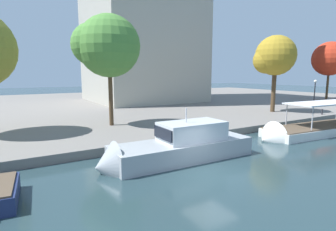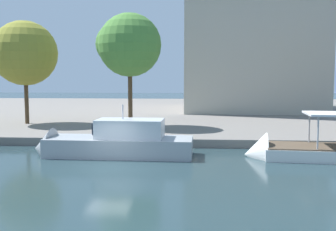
{
  "view_description": "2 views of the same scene",
  "coord_description": "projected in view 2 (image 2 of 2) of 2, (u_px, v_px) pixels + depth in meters",
  "views": [
    {
      "loc": [
        -9.57,
        -11.25,
        5.53
      ],
      "look_at": [
        0.58,
        5.55,
        2.5
      ],
      "focal_mm": 29.04,
      "sensor_mm": 36.0,
      "label": 1
    },
    {
      "loc": [
        5.0,
        -21.87,
        5.07
      ],
      "look_at": [
        3.05,
        5.92,
        2.37
      ],
      "focal_mm": 41.67,
      "sensor_mm": 36.0,
      "label": 2
    }
  ],
  "objects": [
    {
      "name": "motor_yacht_2",
      "position": [
        111.0,
        145.0,
        25.42
      ],
      "size": [
        10.52,
        3.14,
        4.36
      ],
      "rotation": [
        0.0,
        0.0,
        3.12
      ],
      "color": "#9EA3A8",
      "rests_on": "ground_plane"
    },
    {
      "name": "tree_1",
      "position": [
        128.0,
        45.0,
        35.39
      ],
      "size": [
        6.15,
        5.74,
        10.28
      ],
      "color": "#4C3823",
      "rests_on": "dock_promenade"
    },
    {
      "name": "dock_promenade",
      "position": [
        160.0,
        111.0,
        55.86
      ],
      "size": [
        120.0,
        55.0,
        0.63
      ],
      "primitive_type": "cube",
      "color": "slate",
      "rests_on": "ground_plane"
    },
    {
      "name": "ground_plane",
      "position": [
        108.0,
        166.0,
        22.56
      ],
      "size": [
        220.0,
        220.0,
        0.0
      ],
      "primitive_type": "plane",
      "color": "#23383D"
    },
    {
      "name": "tree_5",
      "position": [
        26.0,
        53.0,
        37.16
      ],
      "size": [
        6.19,
        6.19,
        9.89
      ],
      "color": "#4C3823",
      "rests_on": "dock_promenade"
    }
  ]
}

